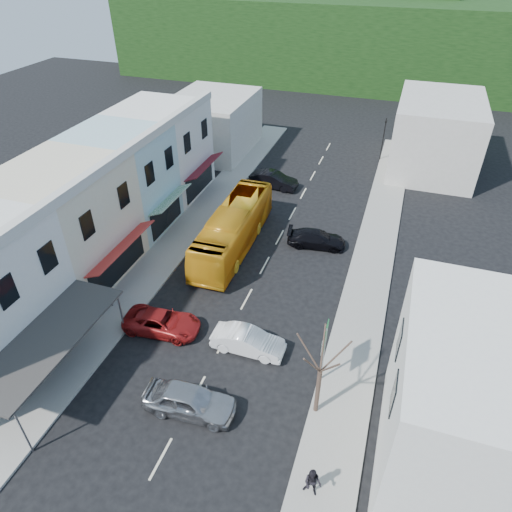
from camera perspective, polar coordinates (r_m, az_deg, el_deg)
The scene contains 19 objects.
ground at distance 28.05m, azimuth -3.98°, elevation -10.47°, with size 120.00×120.00×0.00m, color black.
sidewalk_left at distance 37.63m, azimuth -8.93°, elevation 2.84°, with size 3.00×52.00×0.15m, color gray.
sidewalk_right at distance 34.29m, azimuth 14.16°, elevation -1.53°, with size 3.00×52.00×0.15m, color gray.
shopfront_row at distance 34.65m, azimuth -20.64°, elevation 5.34°, with size 8.25×30.00×8.00m.
right_building at distance 21.93m, azimuth 27.32°, elevation -17.36°, with size 8.00×9.00×8.00m, color white.
distant_block_left at distance 51.98m, azimuth -5.38°, elevation 16.13°, with size 8.00×10.00×6.00m, color #B7B2A8.
distant_block_right at distance 50.71m, azimuth 21.55°, elevation 13.97°, with size 8.00×12.00×7.00m, color #B7B2A8.
hillside at distance 84.51m, azimuth 13.24°, elevation 25.59°, with size 80.00×26.00×14.00m.
bus at distance 34.94m, azimuth -2.82°, elevation 3.34°, with size 2.50×11.60×3.10m, color orange.
car_silver at distance 24.48m, azimuth -8.27°, elevation -17.58°, with size 1.80×4.40×1.40m, color #9FA0A4.
car_white at distance 26.95m, azimuth -0.99°, elevation -10.62°, with size 1.80×4.40×1.40m, color white.
car_red at distance 28.68m, azimuth -11.65°, elevation -8.06°, with size 1.90×4.60×1.40m, color maroon.
car_black_near at distance 35.72m, azimuth 7.57°, elevation 2.22°, with size 1.84×4.50×1.40m, color black.
car_black_far at distance 44.19m, azimuth 2.20°, elevation 9.41°, with size 1.80×4.40×1.40m, color black.
pedestrian_left at distance 30.92m, azimuth -18.01°, elevation -4.80°, with size 0.60×0.40×1.70m, color black.
pedestrian_right at distance 21.81m, azimuth 7.09°, elevation -26.26°, with size 0.70×0.44×1.70m, color black.
direction_sign at distance 24.75m, azimuth 8.37°, elevation -12.25°, with size 0.26×1.77×3.91m, color #115F29, non-canonical shape.
street_tree at distance 22.54m, azimuth 8.02°, elevation -14.10°, with size 2.26×2.26×6.18m, color #37271F, non-canonical shape.
traffic_signal at distance 51.18m, azimuth 15.60°, elevation 13.84°, with size 0.68×1.00×4.57m, color black, non-canonical shape.
Camera 1 is at (8.01, -17.81, 20.13)m, focal length 32.00 mm.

